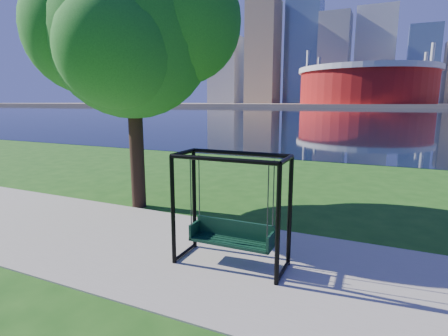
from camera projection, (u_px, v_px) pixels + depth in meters
The scene contains 8 objects.
ground at pixel (216, 247), 7.39m from camera, with size 900.00×900.00×0.00m, color #1E5114.
path at pixel (205, 256), 6.94m from camera, with size 120.00×4.00×0.03m, color #9E937F.
river at pixel (375, 113), 98.42m from camera, with size 900.00×180.00×0.02m, color black.
far_bank at pixel (383, 105), 280.31m from camera, with size 900.00×228.00×2.00m, color #937F60.
stadium at pixel (366, 84), 218.60m from camera, with size 83.00×83.00×32.00m.
skyline at pixel (381, 62), 287.54m from camera, with size 392.00×66.00×96.50m.
swing at pixel (232, 212), 6.44m from camera, with size 2.08×0.92×2.12m.
park_tree at pixel (131, 32), 9.45m from camera, with size 5.69×5.14×7.07m.
Camera 1 is at (3.06, -6.25, 3.03)m, focal length 28.00 mm.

